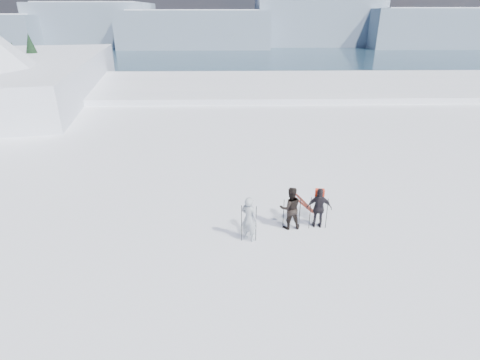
# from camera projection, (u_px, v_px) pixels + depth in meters

# --- Properties ---
(lake_basin) EXTENTS (820.00, 820.00, 71.62)m
(lake_basin) POSITION_uv_depth(u_px,v_px,m) (257.00, 148.00, 40.79)
(lake_basin) COLOR white
(lake_basin) RESTS_ON ground
(far_mountain_range) EXTENTS (770.00, 110.00, 53.00)m
(far_mountain_range) POSITION_uv_depth(u_px,v_px,m) (257.00, 25.00, 428.80)
(far_mountain_range) COLOR slate
(far_mountain_range) RESTS_ON ground
(skier_grey) EXTENTS (0.70, 0.65, 1.60)m
(skier_grey) POSITION_uv_depth(u_px,v_px,m) (249.00, 219.00, 12.36)
(skier_grey) COLOR #9CA4AB
(skier_grey) RESTS_ON ground
(skier_dark) EXTENTS (0.81, 0.65, 1.57)m
(skier_dark) POSITION_uv_depth(u_px,v_px,m) (290.00, 208.00, 13.07)
(skier_dark) COLOR black
(skier_dark) RESTS_ON ground
(skier_pack) EXTENTS (0.93, 0.49, 1.50)m
(skier_pack) POSITION_uv_depth(u_px,v_px,m) (319.00, 208.00, 13.15)
(skier_pack) COLOR black
(skier_pack) RESTS_ON ground
(backpack) EXTENTS (0.34, 0.23, 0.42)m
(backpack) POSITION_uv_depth(u_px,v_px,m) (321.00, 180.00, 12.98)
(backpack) COLOR red
(backpack) RESTS_ON skier_pack
(ski_poles) EXTENTS (3.04, 0.80, 1.34)m
(ski_poles) POSITION_uv_depth(u_px,v_px,m) (286.00, 217.00, 12.85)
(ski_poles) COLOR black
(ski_poles) RESTS_ON ground
(skis_loose) EXTENTS (0.77, 1.66, 0.03)m
(skis_loose) POSITION_uv_depth(u_px,v_px,m) (303.00, 203.00, 15.08)
(skis_loose) COLOR black
(skis_loose) RESTS_ON ground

